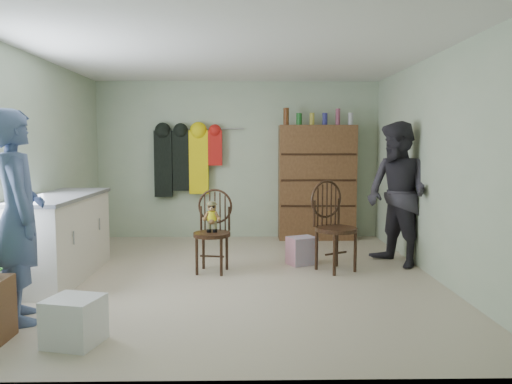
{
  "coord_description": "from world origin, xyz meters",
  "views": [
    {
      "loc": [
        0.15,
        -5.55,
        1.49
      ],
      "look_at": [
        0.25,
        0.2,
        0.95
      ],
      "focal_mm": 35.0,
      "sensor_mm": 36.0,
      "label": 1
    }
  ],
  "objects_px": {
    "chair_far": "(333,222)",
    "dresser": "(317,182)",
    "counter": "(60,236)",
    "chair_front": "(213,225)"
  },
  "relations": [
    {
      "from": "chair_front",
      "to": "chair_far",
      "type": "xyz_separation_m",
      "value": [
        1.43,
        0.05,
        0.02
      ]
    },
    {
      "from": "counter",
      "to": "dresser",
      "type": "relative_size",
      "value": 0.9
    },
    {
      "from": "counter",
      "to": "chair_front",
      "type": "height_order",
      "value": "chair_front"
    },
    {
      "from": "chair_front",
      "to": "chair_far",
      "type": "bearing_deg",
      "value": 11.83
    },
    {
      "from": "chair_far",
      "to": "dresser",
      "type": "distance_m",
      "value": 2.02
    },
    {
      "from": "counter",
      "to": "dresser",
      "type": "distance_m",
      "value": 3.96
    },
    {
      "from": "chair_front",
      "to": "dresser",
      "type": "distance_m",
      "value": 2.56
    },
    {
      "from": "counter",
      "to": "chair_front",
      "type": "xyz_separation_m",
      "value": [
        1.69,
        0.26,
        0.08
      ]
    },
    {
      "from": "chair_far",
      "to": "dresser",
      "type": "height_order",
      "value": "dresser"
    },
    {
      "from": "chair_far",
      "to": "counter",
      "type": "bearing_deg",
      "value": 154.93
    }
  ]
}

